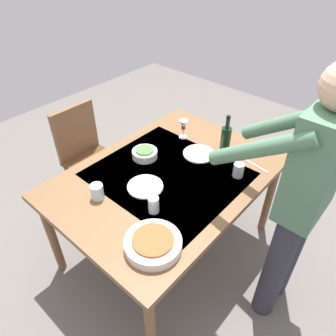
# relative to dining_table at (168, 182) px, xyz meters

# --- Properties ---
(ground_plane) EXTENTS (6.00, 6.00, 0.00)m
(ground_plane) POSITION_rel_dining_table_xyz_m (0.00, 0.00, -0.70)
(ground_plane) COLOR #66605B
(dining_table) EXTENTS (1.52, 1.10, 0.77)m
(dining_table) POSITION_rel_dining_table_xyz_m (0.00, 0.00, 0.00)
(dining_table) COLOR brown
(dining_table) RESTS_ON ground_plane
(chair_near) EXTENTS (0.40, 0.40, 0.91)m
(chair_near) POSITION_rel_dining_table_xyz_m (0.03, -0.93, -0.17)
(chair_near) COLOR #523019
(chair_near) RESTS_ON ground_plane
(person_server) EXTENTS (0.42, 0.61, 1.69)m
(person_server) POSITION_rel_dining_table_xyz_m (-0.14, 0.81, 0.27)
(person_server) COLOR #2D2D38
(person_server) RESTS_ON ground_plane
(wine_bottle) EXTENTS (0.07, 0.07, 0.30)m
(wine_bottle) POSITION_rel_dining_table_xyz_m (-0.47, 0.14, 0.18)
(wine_bottle) COLOR black
(wine_bottle) RESTS_ON dining_table
(wine_glass_left) EXTENTS (0.07, 0.07, 0.15)m
(wine_glass_left) POSITION_rel_dining_table_xyz_m (-0.42, -0.21, 0.17)
(wine_glass_left) COLOR white
(wine_glass_left) RESTS_ON dining_table
(water_cup_near_left) EXTENTS (0.08, 0.08, 0.10)m
(water_cup_near_left) POSITION_rel_dining_table_xyz_m (0.46, -0.17, 0.12)
(water_cup_near_left) COLOR silver
(water_cup_near_left) RESTS_ON dining_table
(water_cup_near_right) EXTENTS (0.06, 0.06, 0.10)m
(water_cup_near_right) POSITION_rel_dining_table_xyz_m (0.31, 0.16, 0.12)
(water_cup_near_right) COLOR silver
(water_cup_near_right) RESTS_ON dining_table
(water_cup_far_left) EXTENTS (0.07, 0.07, 0.10)m
(water_cup_far_left) POSITION_rel_dining_table_xyz_m (-0.29, 0.36, 0.12)
(water_cup_far_left) COLOR silver
(water_cup_far_left) RESTS_ON dining_table
(serving_bowl_pasta) EXTENTS (0.30, 0.30, 0.07)m
(serving_bowl_pasta) POSITION_rel_dining_table_xyz_m (0.50, 0.34, 0.10)
(serving_bowl_pasta) COLOR silver
(serving_bowl_pasta) RESTS_ON dining_table
(side_bowl_salad) EXTENTS (0.18, 0.18, 0.07)m
(side_bowl_salad) POSITION_rel_dining_table_xyz_m (-0.03, -0.25, 0.10)
(side_bowl_salad) COLOR silver
(side_bowl_salad) RESTS_ON dining_table
(dinner_plate_near) EXTENTS (0.23, 0.23, 0.01)m
(dinner_plate_near) POSITION_rel_dining_table_xyz_m (-0.32, 0.02, 0.08)
(dinner_plate_near) COLOR silver
(dinner_plate_near) RESTS_ON dining_table
(dinner_plate_far) EXTENTS (0.23, 0.23, 0.01)m
(dinner_plate_far) POSITION_rel_dining_table_xyz_m (0.20, -0.02, 0.08)
(dinner_plate_far) COLOR silver
(dinner_plate_far) RESTS_ON dining_table
(table_knife) EXTENTS (0.04, 0.20, 0.00)m
(table_knife) POSITION_rel_dining_table_xyz_m (-0.47, 0.40, 0.07)
(table_knife) COLOR silver
(table_knife) RESTS_ON dining_table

